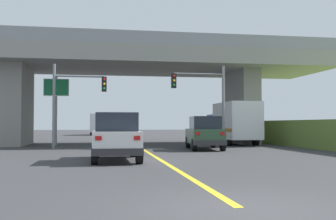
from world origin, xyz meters
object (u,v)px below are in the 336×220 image
(suv_crossing, at_px, (204,133))
(traffic_signal_nearside, at_px, (205,94))
(semi_truck_distant, at_px, (99,124))
(box_truck, at_px, (234,123))
(highway_sign, at_px, (56,94))
(suv_lead, at_px, (116,137))
(traffic_signal_farside, at_px, (73,95))

(suv_crossing, height_order, traffic_signal_nearside, traffic_signal_nearside)
(semi_truck_distant, bearing_deg, box_truck, -70.20)
(box_truck, height_order, highway_sign, highway_sign)
(suv_crossing, relative_size, highway_sign, 0.91)
(box_truck, relative_size, highway_sign, 1.41)
(suv_lead, relative_size, highway_sign, 0.92)
(suv_crossing, height_order, box_truck, box_truck)
(highway_sign, bearing_deg, suv_lead, -72.69)
(suv_lead, xyz_separation_m, semi_truck_distant, (-0.99, 41.18, 0.56))
(suv_crossing, bearing_deg, semi_truck_distant, 106.45)
(semi_truck_distant, bearing_deg, traffic_signal_nearside, -77.54)
(suv_crossing, height_order, highway_sign, highway_sign)
(traffic_signal_farside, relative_size, semi_truck_distant, 0.83)
(suv_lead, bearing_deg, traffic_signal_nearside, 54.35)
(suv_crossing, distance_m, traffic_signal_farside, 8.72)
(suv_crossing, bearing_deg, highway_sign, 155.30)
(box_truck, distance_m, highway_sign, 13.33)
(traffic_signal_nearside, relative_size, semi_truck_distant, 0.84)
(box_truck, bearing_deg, traffic_signal_farside, -164.18)
(box_truck, relative_size, traffic_signal_nearside, 1.27)
(traffic_signal_nearside, bearing_deg, suv_lead, -125.65)
(suv_crossing, bearing_deg, traffic_signal_nearside, 79.24)
(suv_crossing, relative_size, traffic_signal_nearside, 0.82)
(suv_lead, xyz_separation_m, box_truck, (9.38, 12.36, 0.64))
(box_truck, bearing_deg, suv_lead, -127.20)
(suv_crossing, xyz_separation_m, traffic_signal_nearside, (0.58, 1.98, 2.53))
(suv_lead, height_order, traffic_signal_nearside, traffic_signal_nearside)
(suv_crossing, distance_m, box_truck, 6.86)
(suv_crossing, distance_m, highway_sign, 11.21)
(traffic_signal_nearside, height_order, semi_truck_distant, traffic_signal_nearside)
(traffic_signal_nearside, xyz_separation_m, highway_sign, (-9.98, 3.52, 0.14))
(suv_lead, distance_m, box_truck, 15.53)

